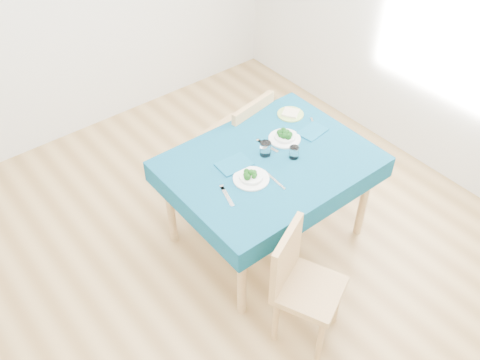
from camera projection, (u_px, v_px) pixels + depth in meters
room_shell at (240, 114)px, 2.99m from camera, size 4.02×4.52×2.73m
table at (268, 200)px, 3.86m from camera, size 1.36×1.04×0.76m
chair_near at (310, 286)px, 3.19m from camera, size 0.51×0.53×0.94m
chair_far at (234, 125)px, 4.26m from camera, size 0.51×0.55×1.10m
bowl_near at (251, 175)px, 3.44m from camera, size 0.24×0.24×0.07m
bowl_far at (285, 135)px, 3.75m from camera, size 0.23×0.23×0.07m
fork_near at (227, 196)px, 3.34m from camera, size 0.08×0.19×0.00m
knife_near at (274, 180)px, 3.46m from camera, size 0.03×0.22×0.00m
fork_far at (268, 146)px, 3.72m from camera, size 0.05×0.18×0.00m
knife_far at (315, 126)px, 3.89m from camera, size 0.11×0.18×0.00m
napkin_near at (234, 164)px, 3.56m from camera, size 0.23×0.17×0.01m
napkin_far at (312, 132)px, 3.83m from camera, size 0.22×0.17×0.01m
tumbler_center at (265, 149)px, 3.62m from camera, size 0.08×0.08×0.10m
tumbler_side at (294, 152)px, 3.60m from camera, size 0.07×0.07×0.09m
side_plate at (290, 114)px, 3.99m from camera, size 0.20×0.20×0.01m
bread_slice at (291, 113)px, 3.98m from camera, size 0.15×0.15×0.02m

